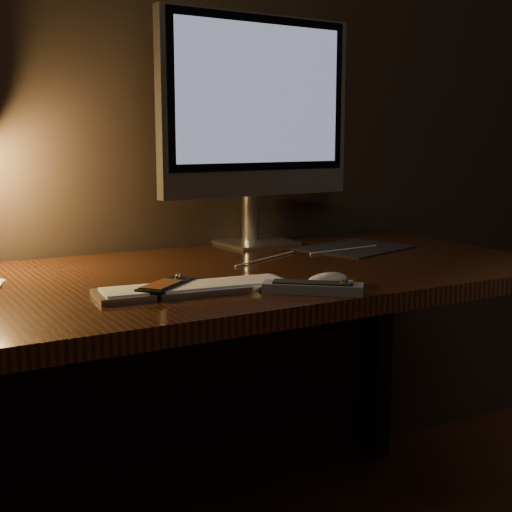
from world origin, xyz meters
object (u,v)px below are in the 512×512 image
monitor (257,111)px  tv_remote (313,288)px  mouse (327,282)px  media_remote (166,287)px  desk (205,320)px  keyboard (194,288)px

monitor → tv_remote: bearing=-113.7°
mouse → media_remote: (-0.31, 0.11, 0.00)m
tv_remote → desk: bearing=138.9°
mouse → tv_remote: (-0.06, -0.04, 0.00)m
media_remote → mouse: bearing=-59.4°
desk → monitor: (0.28, 0.24, 0.50)m
mouse → tv_remote: 0.07m
keyboard → desk: bearing=66.5°
monitor → mouse: 0.69m
monitor → media_remote: size_ratio=4.13×
monitor → media_remote: 0.74m
desk → media_remote: media_remote is taller
mouse → media_remote: media_remote is taller
mouse → media_remote: 0.33m
desk → media_remote: bearing=-130.9°
desk → tv_remote: tv_remote is taller
desk → mouse: mouse is taller
monitor → keyboard: 0.73m
keyboard → tv_remote: (0.19, -0.13, 0.00)m
desk → keyboard: (-0.14, -0.24, 0.14)m
keyboard → mouse: bearing=-13.7°
media_remote → tv_remote: (0.25, -0.15, 0.00)m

